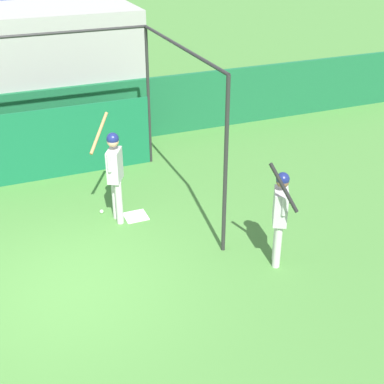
% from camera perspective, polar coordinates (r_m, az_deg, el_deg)
% --- Properties ---
extents(ground_plane, '(60.00, 60.00, 0.00)m').
position_cam_1_polar(ground_plane, '(8.91, -12.70, -10.10)').
color(ground_plane, '#477F38').
extents(outfield_wall, '(24.00, 0.12, 1.58)m').
position_cam_1_polar(outfield_wall, '(13.63, -17.65, 6.88)').
color(outfield_wall, '#196038').
rests_on(outfield_wall, ground).
extents(bleacher_section, '(6.50, 3.20, 3.26)m').
position_cam_1_polar(bleacher_section, '(14.97, -18.84, 11.92)').
color(bleacher_section, '#9E9E99').
rests_on(bleacher_section, ground).
extents(batting_cage, '(4.26, 4.17, 3.21)m').
position_cam_1_polar(batting_cage, '(11.47, -13.69, 6.42)').
color(batting_cage, '#282828').
rests_on(batting_cage, ground).
extents(home_plate, '(0.44, 0.44, 0.02)m').
position_cam_1_polar(home_plate, '(10.65, -6.01, -2.59)').
color(home_plate, white).
rests_on(home_plate, ground).
extents(player_batter, '(0.63, 0.93, 2.00)m').
position_cam_1_polar(player_batter, '(10.07, -8.28, 2.49)').
color(player_batter, silver).
rests_on(player_batter, ground).
extents(player_waiting, '(0.55, 0.78, 2.01)m').
position_cam_1_polar(player_waiting, '(8.83, 9.39, -2.01)').
color(player_waiting, silver).
rests_on(player_waiting, ground).
extents(baseball, '(0.07, 0.07, 0.07)m').
position_cam_1_polar(baseball, '(10.85, -9.61, -2.06)').
color(baseball, white).
rests_on(baseball, ground).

